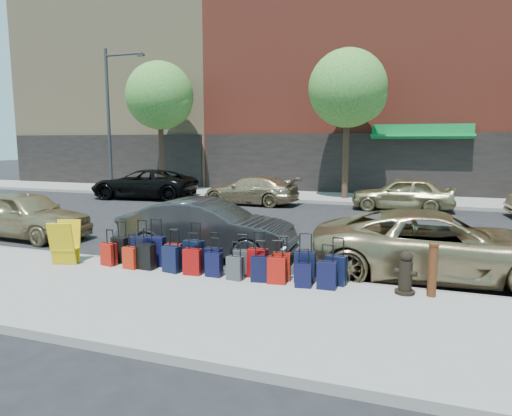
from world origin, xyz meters
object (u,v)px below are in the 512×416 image
at_px(car_far_1, 250,190).
at_px(bollard, 433,269).
at_px(car_near_0, 25,214).
at_px(car_near_1, 207,228).
at_px(display_rack, 65,243).
at_px(streetlight, 111,112).
at_px(car_near_2, 437,245).
at_px(car_far_2, 402,194).
at_px(tree_center, 350,90).
at_px(suitcase_front_5, 213,260).
at_px(tree_left, 162,98).
at_px(fire_hydrant, 405,274).
at_px(car_far_0, 144,184).

bearing_deg(car_far_1, bollard, 37.63).
xyz_separation_m(car_near_0, car_near_1, (6.30, -0.25, 0.01)).
height_order(bollard, car_near_0, car_near_0).
xyz_separation_m(display_rack, car_far_1, (0.08, 11.97, 0.03)).
bearing_deg(streetlight, display_rack, -56.82).
distance_m(bollard, car_near_2, 1.74).
distance_m(display_rack, car_far_1, 11.97).
xyz_separation_m(display_rack, car_near_1, (2.53, 2.22, 0.10)).
xyz_separation_m(bollard, display_rack, (-7.88, -0.43, -0.02)).
relative_size(car_far_1, car_far_2, 1.08).
height_order(tree_center, car_near_2, tree_center).
height_order(car_near_0, car_far_1, car_near_0).
xyz_separation_m(suitcase_front_5, car_far_2, (3.41, 11.88, 0.30)).
bearing_deg(tree_center, tree_left, 180.00).
bearing_deg(car_near_1, fire_hydrant, -113.49).
height_order(tree_left, streetlight, streetlight).
xyz_separation_m(bollard, car_far_1, (-7.80, 11.54, 0.01)).
height_order(car_far_0, car_far_1, car_far_0).
bearing_deg(suitcase_front_5, car_far_1, 112.53).
bearing_deg(car_near_1, car_near_0, 84.41).
bearing_deg(bollard, car_near_0, 170.09).
height_order(tree_left, car_near_2, tree_left).
relative_size(display_rack, car_far_2, 0.23).
bearing_deg(car_near_1, car_far_1, 10.82).
distance_m(suitcase_front_5, display_rack, 3.55).
bearing_deg(car_far_2, car_far_0, -89.88).
bearing_deg(car_near_2, tree_center, 10.62).
height_order(tree_left, fire_hydrant, tree_left).
bearing_deg(tree_center, car_far_2, -42.34).
relative_size(suitcase_front_5, car_near_2, 0.17).
height_order(streetlight, suitcase_front_5, streetlight).
xyz_separation_m(tree_center, car_far_1, (-4.15, -2.83, -4.74)).
bearing_deg(fire_hydrant, display_rack, -156.99).
distance_m(tree_left, display_rack, 16.77).
bearing_deg(suitcase_front_5, display_rack, -166.71).
xyz_separation_m(tree_left, car_far_0, (0.33, -2.61, -4.65)).
relative_size(display_rack, car_far_0, 0.18).
bearing_deg(tree_center, car_near_0, -122.91).
height_order(fire_hydrant, car_near_2, car_near_2).
bearing_deg(display_rack, streetlight, 104.84).
xyz_separation_m(bollard, car_far_2, (-0.95, 11.90, 0.07)).
xyz_separation_m(car_near_2, car_far_2, (-1.08, 10.17, -0.01)).
relative_size(car_near_0, car_near_1, 0.96).
height_order(car_near_1, car_far_0, car_far_0).
height_order(tree_left, car_far_1, tree_left).
relative_size(car_near_2, car_far_2, 1.24).
distance_m(car_near_0, car_near_2, 11.77).
height_order(car_far_1, car_far_2, car_far_2).
relative_size(tree_left, car_far_0, 1.33).
height_order(suitcase_front_5, car_near_0, car_near_0).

